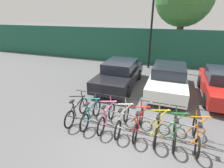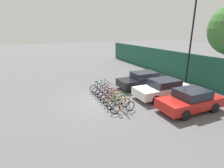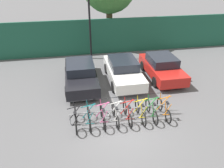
{
  "view_description": "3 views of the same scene",
  "coord_description": "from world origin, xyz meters",
  "px_view_note": "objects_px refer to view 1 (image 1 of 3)",
  "views": [
    {
      "loc": [
        1.17,
        -4.47,
        3.85
      ],
      "look_at": [
        -1.28,
        2.37,
        0.9
      ],
      "focal_mm": 28.0,
      "sensor_mm": 36.0,
      "label": 1
    },
    {
      "loc": [
        10.91,
        -4.1,
        4.94
      ],
      "look_at": [
        -1.38,
        1.36,
        0.75
      ],
      "focal_mm": 28.0,
      "sensor_mm": 36.0,
      "label": 2
    },
    {
      "loc": [
        -1.87,
        -7.42,
        6.46
      ],
      "look_at": [
        -0.17,
        1.7,
        1.36
      ],
      "focal_mm": 35.0,
      "sensor_mm": 36.0,
      "label": 3
    }
  ],
  "objects_px": {
    "bicycle_white": "(122,120)",
    "bicycle_red": "(138,123)",
    "bike_rack": "(131,117)",
    "bicycle_black": "(77,111)",
    "bicycle_teal": "(91,114)",
    "car_black": "(120,74)",
    "bicycle_pink": "(107,117)",
    "bicycle_orange": "(196,135)",
    "bicycle_yellow": "(157,127)",
    "car_white": "(168,79)",
    "bicycle_green": "(175,131)",
    "car_red": "(224,85)",
    "lamp_post": "(153,7)"
  },
  "relations": [
    {
      "from": "bicycle_teal",
      "to": "bike_rack",
      "type": "bearing_deg",
      "value": 3.14
    },
    {
      "from": "bicycle_teal",
      "to": "bicycle_orange",
      "type": "xyz_separation_m",
      "value": [
        3.58,
        0.0,
        0.0
      ]
    },
    {
      "from": "bicycle_green",
      "to": "car_white",
      "type": "distance_m",
      "value": 4.03
    },
    {
      "from": "bike_rack",
      "to": "bicycle_black",
      "type": "relative_size",
      "value": 2.76
    },
    {
      "from": "bike_rack",
      "to": "bicycle_pink",
      "type": "distance_m",
      "value": 0.88
    },
    {
      "from": "bicycle_orange",
      "to": "car_black",
      "type": "height_order",
      "value": "car_black"
    },
    {
      "from": "bike_rack",
      "to": "bicycle_pink",
      "type": "xyz_separation_m",
      "value": [
        -0.86,
        -0.15,
        -0.12
      ]
    },
    {
      "from": "car_white",
      "to": "car_red",
      "type": "relative_size",
      "value": 1.07
    },
    {
      "from": "bicycle_black",
      "to": "lamp_post",
      "type": "distance_m",
      "value": 8.98
    },
    {
      "from": "bike_rack",
      "to": "car_white",
      "type": "distance_m",
      "value": 3.98
    },
    {
      "from": "bicycle_teal",
      "to": "bicycle_white",
      "type": "height_order",
      "value": "same"
    },
    {
      "from": "car_white",
      "to": "bike_rack",
      "type": "bearing_deg",
      "value": -104.81
    },
    {
      "from": "bicycle_orange",
      "to": "bicycle_yellow",
      "type": "bearing_deg",
      "value": 177.84
    },
    {
      "from": "bicycle_black",
      "to": "car_black",
      "type": "xyz_separation_m",
      "value": [
        0.48,
        3.94,
        0.31
      ]
    },
    {
      "from": "bicycle_white",
      "to": "bicycle_red",
      "type": "bearing_deg",
      "value": -1.31
    },
    {
      "from": "bicycle_black",
      "to": "bicycle_teal",
      "type": "bearing_deg",
      "value": -2.59
    },
    {
      "from": "bicycle_white",
      "to": "bicycle_green",
      "type": "height_order",
      "value": "same"
    },
    {
      "from": "bicycle_black",
      "to": "bicycle_white",
      "type": "relative_size",
      "value": 1.0
    },
    {
      "from": "bicycle_teal",
      "to": "bicycle_yellow",
      "type": "distance_m",
      "value": 2.41
    },
    {
      "from": "bicycle_orange",
      "to": "car_black",
      "type": "bearing_deg",
      "value": 131.0
    },
    {
      "from": "bicycle_pink",
      "to": "car_red",
      "type": "distance_m",
      "value": 5.99
    },
    {
      "from": "bicycle_teal",
      "to": "lamp_post",
      "type": "relative_size",
      "value": 0.22
    },
    {
      "from": "bicycle_red",
      "to": "bicycle_orange",
      "type": "bearing_deg",
      "value": -0.46
    },
    {
      "from": "bicycle_green",
      "to": "bicycle_white",
      "type": "bearing_deg",
      "value": -178.32
    },
    {
      "from": "bicycle_white",
      "to": "bicycle_yellow",
      "type": "distance_m",
      "value": 1.2
    },
    {
      "from": "car_white",
      "to": "lamp_post",
      "type": "relative_size",
      "value": 0.57
    },
    {
      "from": "bicycle_teal",
      "to": "bicycle_green",
      "type": "xyz_separation_m",
      "value": [
        2.96,
        0.0,
        0.0
      ]
    },
    {
      "from": "bicycle_orange",
      "to": "bicycle_white",
      "type": "bearing_deg",
      "value": 177.84
    },
    {
      "from": "bicycle_black",
      "to": "bicycle_orange",
      "type": "distance_m",
      "value": 4.17
    },
    {
      "from": "bicycle_red",
      "to": "bicycle_yellow",
      "type": "height_order",
      "value": "same"
    },
    {
      "from": "bicycle_white",
      "to": "bicycle_red",
      "type": "relative_size",
      "value": 1.0
    },
    {
      "from": "bicycle_orange",
      "to": "lamp_post",
      "type": "xyz_separation_m",
      "value": [
        -2.67,
        7.97,
        3.84
      ]
    },
    {
      "from": "bicycle_black",
      "to": "bicycle_orange",
      "type": "relative_size",
      "value": 1.0
    },
    {
      "from": "bicycle_black",
      "to": "bicycle_red",
      "type": "bearing_deg",
      "value": -2.59
    },
    {
      "from": "bike_rack",
      "to": "car_red",
      "type": "height_order",
      "value": "car_red"
    },
    {
      "from": "bicycle_green",
      "to": "car_white",
      "type": "bearing_deg",
      "value": 98.15
    },
    {
      "from": "bicycle_orange",
      "to": "car_white",
      "type": "xyz_separation_m",
      "value": [
        -1.07,
        3.99,
        0.31
      ]
    },
    {
      "from": "bike_rack",
      "to": "car_white",
      "type": "height_order",
      "value": "car_white"
    },
    {
      "from": "bike_rack",
      "to": "lamp_post",
      "type": "distance_m",
      "value": 8.69
    },
    {
      "from": "bicycle_yellow",
      "to": "bicycle_white",
      "type": "bearing_deg",
      "value": -176.75
    },
    {
      "from": "bicycle_white",
      "to": "car_black",
      "type": "distance_m",
      "value": 4.17
    },
    {
      "from": "bike_rack",
      "to": "bicycle_black",
      "type": "xyz_separation_m",
      "value": [
        -2.09,
        -0.15,
        -0.12
      ]
    },
    {
      "from": "bicycle_teal",
      "to": "bicycle_red",
      "type": "xyz_separation_m",
      "value": [
        1.79,
        0.0,
        0.0
      ]
    },
    {
      "from": "bicycle_teal",
      "to": "bicycle_green",
      "type": "relative_size",
      "value": 1.0
    },
    {
      "from": "bicycle_white",
      "to": "car_red",
      "type": "height_order",
      "value": "car_red"
    },
    {
      "from": "bicycle_pink",
      "to": "bicycle_white",
      "type": "relative_size",
      "value": 1.0
    },
    {
      "from": "bike_rack",
      "to": "bicycle_orange",
      "type": "relative_size",
      "value": 2.76
    },
    {
      "from": "bicycle_orange",
      "to": "bicycle_black",
      "type": "bearing_deg",
      "value": 177.84
    },
    {
      "from": "bicycle_black",
      "to": "car_red",
      "type": "bearing_deg",
      "value": 32.87
    },
    {
      "from": "bicycle_yellow",
      "to": "car_white",
      "type": "bearing_deg",
      "value": 91.92
    }
  ]
}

